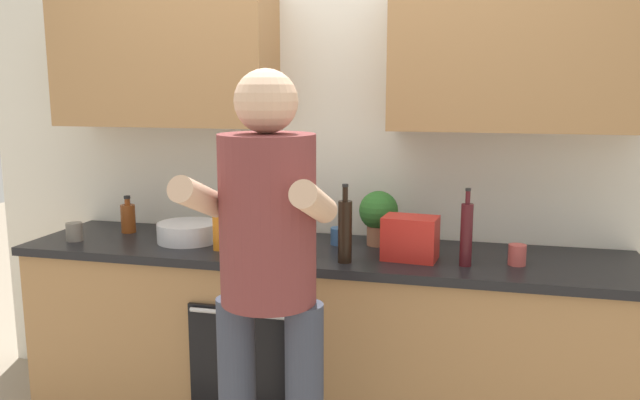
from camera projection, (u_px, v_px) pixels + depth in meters
name	position (u px, v px, depth m)	size (l,w,h in m)	color
back_wall_unit	(334.00, 118.00, 3.07)	(4.00, 0.39, 2.50)	silver
counter	(320.00, 340.00, 2.99)	(2.84, 0.67, 0.90)	#A37547
person_standing	(268.00, 268.00, 2.21)	(0.49, 0.45, 1.70)	#383D4C
bottle_juice	(219.00, 231.00, 2.88)	(0.06, 0.06, 0.22)	orange
bottle_vinegar	(128.00, 218.00, 3.24)	(0.07, 0.07, 0.19)	brown
bottle_wine	(466.00, 234.00, 2.61)	(0.05, 0.05, 0.33)	#471419
bottle_soy	(345.00, 230.00, 2.66)	(0.06, 0.06, 0.34)	black
bottle_hotsauce	(296.00, 239.00, 2.76)	(0.06, 0.06, 0.21)	red
cup_tea	(339.00, 236.00, 2.99)	(0.08, 0.08, 0.08)	#33598C
cup_ceramic	(517.00, 255.00, 2.64)	(0.07, 0.07, 0.09)	#BF4C47
cup_stoneware	(74.00, 232.00, 3.07)	(0.08, 0.08, 0.09)	slate
mixing_bowl	(188.00, 232.00, 3.05)	(0.30, 0.30, 0.09)	silver
potted_herb	(379.00, 214.00, 2.96)	(0.19, 0.19, 0.26)	#9E6647
grocery_bag_rice	(259.00, 222.00, 3.01)	(0.20, 0.17, 0.20)	beige
grocery_bag_crisps	(410.00, 238.00, 2.72)	(0.23, 0.16, 0.19)	red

